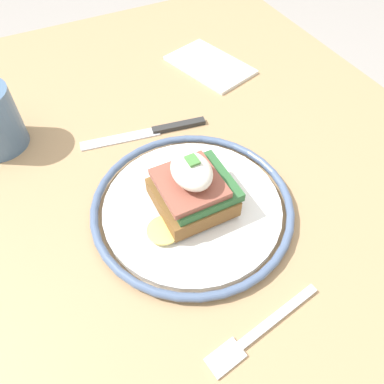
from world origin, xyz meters
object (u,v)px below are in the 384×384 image
(plate, at_px, (192,206))
(fork, at_px, (259,331))
(sandwich, at_px, (191,188))
(knife, at_px, (154,131))
(napkin, at_px, (210,65))

(plate, bearing_deg, fork, 177.11)
(plate, bearing_deg, sandwich, 95.41)
(knife, bearing_deg, fork, 175.90)
(plate, xyz_separation_m, napkin, (0.27, -0.17, -0.00))
(plate, distance_m, napkin, 0.32)
(knife, bearing_deg, plate, 174.62)
(napkin, bearing_deg, fork, 157.57)
(fork, bearing_deg, plate, -2.89)
(plate, distance_m, sandwich, 0.04)
(knife, bearing_deg, napkin, -53.28)
(fork, xyz_separation_m, napkin, (0.44, -0.18, 0.00))
(fork, distance_m, napkin, 0.47)
(plate, relative_size, napkin, 1.68)
(sandwich, bearing_deg, plate, -84.59)
(sandwich, distance_m, napkin, 0.32)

